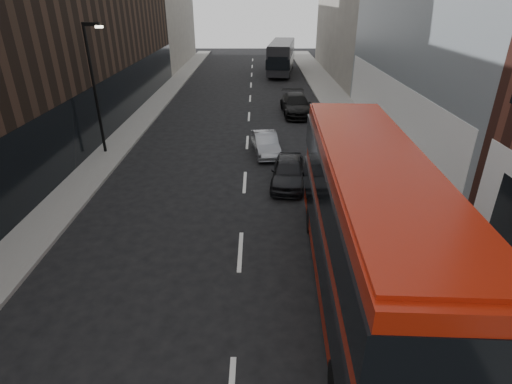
{
  "coord_description": "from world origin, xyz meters",
  "views": [
    {
      "loc": [
        0.59,
        -4.07,
        8.38
      ],
      "look_at": [
        0.57,
        7.83,
        2.5
      ],
      "focal_mm": 28.0,
      "sensor_mm": 36.0,
      "label": 1
    }
  ],
  "objects_px": {
    "car_a": "(288,171)",
    "car_b": "(266,144)",
    "street_lamp": "(95,81)",
    "car_c": "(296,105)",
    "grey_bus": "(281,56)",
    "red_bus": "(367,223)"
  },
  "relations": [
    {
      "from": "street_lamp",
      "to": "red_bus",
      "type": "xyz_separation_m",
      "value": [
        11.95,
        -12.33,
        -1.59
      ]
    },
    {
      "from": "red_bus",
      "to": "car_c",
      "type": "distance_m",
      "value": 21.12
    },
    {
      "from": "grey_bus",
      "to": "car_c",
      "type": "height_order",
      "value": "grey_bus"
    },
    {
      "from": "street_lamp",
      "to": "red_bus",
      "type": "distance_m",
      "value": 17.25
    },
    {
      "from": "street_lamp",
      "to": "car_a",
      "type": "distance_m",
      "value": 11.72
    },
    {
      "from": "street_lamp",
      "to": "grey_bus",
      "type": "relative_size",
      "value": 0.63
    },
    {
      "from": "street_lamp",
      "to": "car_c",
      "type": "height_order",
      "value": "street_lamp"
    },
    {
      "from": "car_b",
      "to": "grey_bus",
      "type": "bearing_deg",
      "value": 77.86
    },
    {
      "from": "car_c",
      "to": "grey_bus",
      "type": "bearing_deg",
      "value": 87.76
    },
    {
      "from": "car_a",
      "to": "car_c",
      "type": "bearing_deg",
      "value": 90.23
    },
    {
      "from": "grey_bus",
      "to": "car_c",
      "type": "xyz_separation_m",
      "value": [
        0.13,
        -18.52,
        -1.14
      ]
    },
    {
      "from": "grey_bus",
      "to": "car_b",
      "type": "distance_m",
      "value": 27.34
    },
    {
      "from": "street_lamp",
      "to": "red_bus",
      "type": "relative_size",
      "value": 0.6
    },
    {
      "from": "car_a",
      "to": "car_b",
      "type": "distance_m",
      "value": 4.35
    },
    {
      "from": "car_a",
      "to": "car_c",
      "type": "xyz_separation_m",
      "value": [
        1.51,
        12.91,
        0.08
      ]
    },
    {
      "from": "grey_bus",
      "to": "car_a",
      "type": "xyz_separation_m",
      "value": [
        -1.37,
        -31.43,
        -1.22
      ]
    },
    {
      "from": "street_lamp",
      "to": "car_b",
      "type": "bearing_deg",
      "value": 0.17
    },
    {
      "from": "red_bus",
      "to": "car_b",
      "type": "distance_m",
      "value": 12.79
    },
    {
      "from": "car_a",
      "to": "car_c",
      "type": "relative_size",
      "value": 0.76
    },
    {
      "from": "street_lamp",
      "to": "car_b",
      "type": "xyz_separation_m",
      "value": [
        9.34,
        0.03,
        -3.57
      ]
    },
    {
      "from": "street_lamp",
      "to": "grey_bus",
      "type": "xyz_separation_m",
      "value": [
        11.74,
        27.23,
        -2.28
      ]
    },
    {
      "from": "car_a",
      "to": "grey_bus",
      "type": "bearing_deg",
      "value": 94.38
    }
  ]
}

